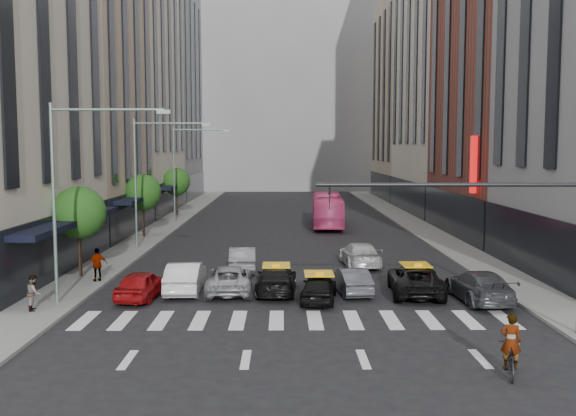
{
  "coord_description": "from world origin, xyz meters",
  "views": [
    {
      "loc": [
        -0.75,
        -24.69,
        7.17
      ],
      "look_at": [
        -0.45,
        8.95,
        4.0
      ],
      "focal_mm": 40.0,
      "sensor_mm": 36.0,
      "label": 1
    }
  ],
  "objects_px": {
    "streetlamp_far": "(184,161)",
    "bus": "(327,210)",
    "streetlamp_mid": "(149,166)",
    "motorcycle": "(510,361)",
    "streetlamp_near": "(74,176)",
    "pedestrian_far": "(98,265)",
    "car_red": "(141,285)",
    "car_white_front": "(185,277)",
    "taxi_center": "(319,288)",
    "pedestrian_near": "(34,293)",
    "taxi_left": "(276,279)"
  },
  "relations": [
    {
      "from": "streetlamp_mid",
      "to": "motorcycle",
      "type": "xyz_separation_m",
      "value": [
        16.45,
        -25.16,
        -5.41
      ]
    },
    {
      "from": "car_red",
      "to": "motorcycle",
      "type": "relative_size",
      "value": 2.16
    },
    {
      "from": "taxi_center",
      "to": "streetlamp_far",
      "type": "bearing_deg",
      "value": -63.18
    },
    {
      "from": "car_white_front",
      "to": "taxi_center",
      "type": "xyz_separation_m",
      "value": [
        6.51,
        -2.0,
        -0.11
      ]
    },
    {
      "from": "streetlamp_near",
      "to": "pedestrian_far",
      "type": "xyz_separation_m",
      "value": [
        -0.46,
        4.72,
        -4.88
      ]
    },
    {
      "from": "streetlamp_mid",
      "to": "car_white_front",
      "type": "xyz_separation_m",
      "value": [
        4.48,
        -13.31,
        -5.14
      ]
    },
    {
      "from": "car_red",
      "to": "car_white_front",
      "type": "distance_m",
      "value": 2.33
    },
    {
      "from": "streetlamp_mid",
      "to": "pedestrian_near",
      "type": "xyz_separation_m",
      "value": [
        -1.47,
        -17.35,
        -4.98
      ]
    },
    {
      "from": "streetlamp_mid",
      "to": "car_red",
      "type": "relative_size",
      "value": 2.21
    },
    {
      "from": "streetlamp_far",
      "to": "car_white_front",
      "type": "relative_size",
      "value": 1.93
    },
    {
      "from": "pedestrian_near",
      "to": "streetlamp_far",
      "type": "bearing_deg",
      "value": -16.19
    },
    {
      "from": "streetlamp_near",
      "to": "pedestrian_near",
      "type": "distance_m",
      "value": 5.37
    },
    {
      "from": "taxi_center",
      "to": "pedestrian_far",
      "type": "height_order",
      "value": "pedestrian_far"
    },
    {
      "from": "car_red",
      "to": "car_white_front",
      "type": "height_order",
      "value": "car_white_front"
    },
    {
      "from": "pedestrian_far",
      "to": "streetlamp_mid",
      "type": "bearing_deg",
      "value": -124.69
    },
    {
      "from": "pedestrian_far",
      "to": "taxi_left",
      "type": "bearing_deg",
      "value": 134.15
    },
    {
      "from": "streetlamp_near",
      "to": "taxi_left",
      "type": "distance_m",
      "value": 10.68
    },
    {
      "from": "bus",
      "to": "streetlamp_far",
      "type": "bearing_deg",
      "value": -9.19
    },
    {
      "from": "streetlamp_far",
      "to": "taxi_center",
      "type": "xyz_separation_m",
      "value": [
        10.99,
        -31.31,
        -5.25
      ]
    },
    {
      "from": "car_red",
      "to": "car_white_front",
      "type": "bearing_deg",
      "value": -137.41
    },
    {
      "from": "bus",
      "to": "pedestrian_far",
      "type": "height_order",
      "value": "bus"
    },
    {
      "from": "motorcycle",
      "to": "taxi_left",
      "type": "bearing_deg",
      "value": -43.09
    },
    {
      "from": "streetlamp_mid",
      "to": "pedestrian_far",
      "type": "xyz_separation_m",
      "value": [
        -0.46,
        -11.28,
        -4.88
      ]
    },
    {
      "from": "streetlamp_far",
      "to": "pedestrian_near",
      "type": "relative_size",
      "value": 5.81
    },
    {
      "from": "streetlamp_near",
      "to": "taxi_center",
      "type": "xyz_separation_m",
      "value": [
        10.99,
        0.69,
        -5.25
      ]
    },
    {
      "from": "streetlamp_mid",
      "to": "car_white_front",
      "type": "bearing_deg",
      "value": -71.42
    },
    {
      "from": "pedestrian_far",
      "to": "car_red",
      "type": "bearing_deg",
      "value": 99.41
    },
    {
      "from": "streetlamp_far",
      "to": "bus",
      "type": "height_order",
      "value": "streetlamp_far"
    },
    {
      "from": "taxi_center",
      "to": "pedestrian_near",
      "type": "distance_m",
      "value": 12.63
    },
    {
      "from": "taxi_left",
      "to": "pedestrian_far",
      "type": "bearing_deg",
      "value": -11.86
    },
    {
      "from": "car_white_front",
      "to": "pedestrian_near",
      "type": "height_order",
      "value": "pedestrian_near"
    },
    {
      "from": "car_red",
      "to": "pedestrian_near",
      "type": "xyz_separation_m",
      "value": [
        -4.07,
        -2.66,
        0.23
      ]
    },
    {
      "from": "taxi_left",
      "to": "streetlamp_far",
      "type": "bearing_deg",
      "value": -71.45
    },
    {
      "from": "streetlamp_mid",
      "to": "streetlamp_far",
      "type": "xyz_separation_m",
      "value": [
        0.0,
        16.0,
        0.0
      ]
    },
    {
      "from": "streetlamp_near",
      "to": "taxi_left",
      "type": "xyz_separation_m",
      "value": [
        8.99,
        2.46,
        -5.21
      ]
    },
    {
      "from": "motorcycle",
      "to": "taxi_center",
      "type": "bearing_deg",
      "value": -46.78
    },
    {
      "from": "streetlamp_far",
      "to": "pedestrian_far",
      "type": "xyz_separation_m",
      "value": [
        -0.46,
        -27.28,
        -4.88
      ]
    },
    {
      "from": "motorcycle",
      "to": "pedestrian_far",
      "type": "xyz_separation_m",
      "value": [
        -16.9,
        13.88,
        0.54
      ]
    },
    {
      "from": "motorcycle",
      "to": "pedestrian_far",
      "type": "bearing_deg",
      "value": -25.17
    },
    {
      "from": "streetlamp_near",
      "to": "taxi_left",
      "type": "height_order",
      "value": "streetlamp_near"
    },
    {
      "from": "bus",
      "to": "pedestrian_near",
      "type": "bearing_deg",
      "value": 66.5
    },
    {
      "from": "car_red",
      "to": "pedestrian_far",
      "type": "distance_m",
      "value": 4.59
    },
    {
      "from": "streetlamp_far",
      "to": "taxi_left",
      "type": "bearing_deg",
      "value": -73.07
    },
    {
      "from": "car_red",
      "to": "bus",
      "type": "height_order",
      "value": "bus"
    },
    {
      "from": "car_red",
      "to": "bus",
      "type": "bearing_deg",
      "value": -104.8
    },
    {
      "from": "streetlamp_near",
      "to": "taxi_center",
      "type": "height_order",
      "value": "streetlamp_near"
    },
    {
      "from": "taxi_left",
      "to": "car_red",
      "type": "bearing_deg",
      "value": 11.82
    },
    {
      "from": "streetlamp_near",
      "to": "pedestrian_near",
      "type": "xyz_separation_m",
      "value": [
        -1.47,
        -1.35,
        -4.98
      ]
    },
    {
      "from": "streetlamp_near",
      "to": "car_red",
      "type": "distance_m",
      "value": 5.97
    },
    {
      "from": "streetlamp_near",
      "to": "taxi_left",
      "type": "bearing_deg",
      "value": 15.28
    }
  ]
}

